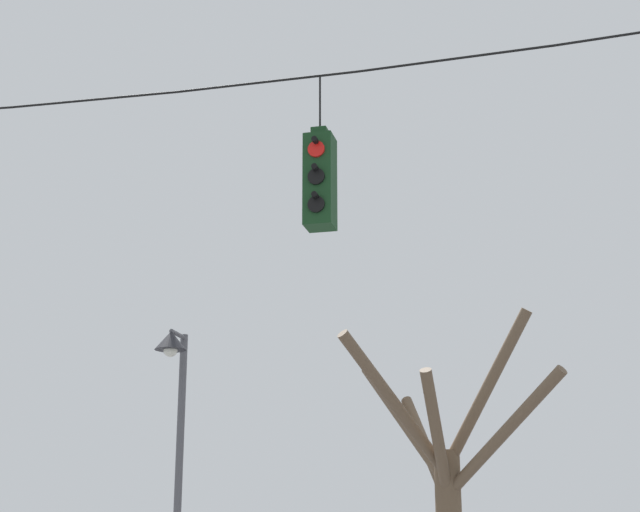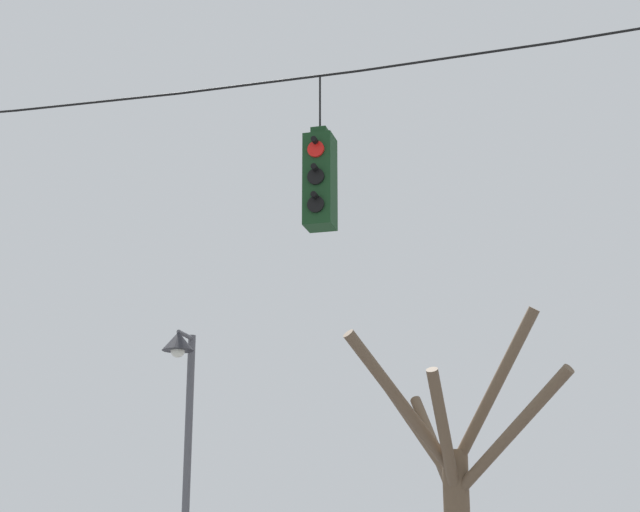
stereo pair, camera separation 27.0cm
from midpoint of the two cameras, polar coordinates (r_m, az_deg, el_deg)
The scene contains 4 objects.
span_wire at distance 12.31m, azimuth -3.79°, elevation 10.49°, with size 16.27×0.03×0.32m.
traffic_light_over_intersection at distance 11.55m, azimuth -0.67°, elevation 4.43°, with size 0.34×0.58×1.94m.
street_lamp at distance 15.54m, azimuth -8.98°, elevation -8.87°, with size 0.50×0.85×5.03m.
bare_tree at distance 15.64m, azimuth 6.83°, elevation -13.27°, with size 3.59×3.23×5.31m.
Camera 1 is at (3.28, -10.05, 1.81)m, focal length 55.00 mm.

